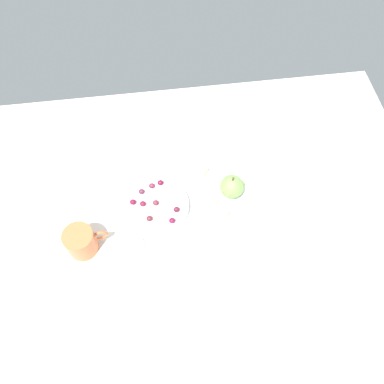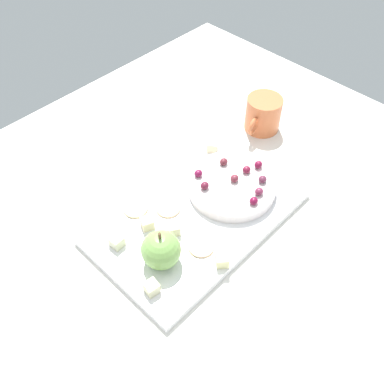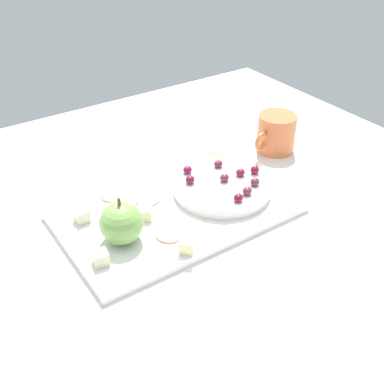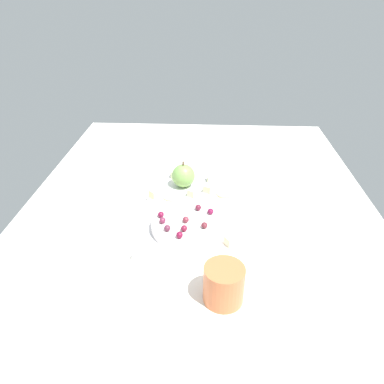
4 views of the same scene
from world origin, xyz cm
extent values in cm
cube|color=silver|center=(0.00, 0.00, 2.21)|extent=(125.57, 97.46, 4.42)
cube|color=white|center=(-4.90, 2.24, 5.19)|extent=(39.41, 24.22, 1.54)
cylinder|color=white|center=(-14.27, 2.62, 7.07)|extent=(17.38, 17.38, 2.23)
sphere|color=#7CAE53|center=(6.78, 4.91, 9.36)|extent=(6.81, 6.81, 6.81)
cylinder|color=brown|center=(6.78, 4.91, 13.36)|extent=(0.50, 0.50, 1.20)
cube|color=beige|center=(10.04, -3.19, 7.04)|extent=(2.32, 2.32, 2.17)
cube|color=beige|center=(-0.18, 12.70, 7.04)|extent=(3.06, 3.06, 2.17)
cube|color=beige|center=(1.09, 2.02, 7.04)|extent=(2.98, 2.98, 2.17)
cube|color=beige|center=(-19.98, -7.77, 7.04)|extent=(3.00, 3.00, 2.17)
cube|color=beige|center=(11.88, 7.95, 7.04)|extent=(2.48, 2.48, 2.17)
cube|color=beige|center=(3.55, -2.37, 7.04)|extent=(2.85, 2.85, 2.17)
cylinder|color=#D9B48C|center=(-2.01, -2.70, 6.15)|extent=(4.62, 4.62, 0.40)
cylinder|color=#DCBF86|center=(2.37, -7.08, 6.15)|extent=(4.62, 4.62, 0.40)
cylinder|color=#E3B68E|center=(0.09, 7.82, 6.15)|extent=(4.62, 4.62, 0.40)
ellipsoid|color=maroon|center=(-20.77, 3.83, 8.97)|extent=(1.69, 1.52, 1.58)
ellipsoid|color=maroon|center=(-10.74, -3.13, 8.89)|extent=(1.69, 1.52, 1.42)
ellipsoid|color=maroon|center=(-18.12, 2.98, 8.89)|extent=(1.69, 1.52, 1.42)
ellipsoid|color=maroon|center=(-14.62, 2.83, 8.93)|extent=(1.69, 1.52, 1.49)
ellipsoid|color=maroon|center=(-9.21, 0.04, 8.94)|extent=(1.69, 1.52, 1.52)
ellipsoid|color=maroon|center=(-15.26, 8.37, 8.93)|extent=(1.69, 1.52, 1.48)
ellipsoid|color=maroon|center=(-16.66, -1.72, 8.88)|extent=(1.69, 1.52, 1.40)
ellipsoid|color=maroon|center=(-12.76, 9.09, 8.90)|extent=(1.69, 1.52, 1.44)
ellipsoid|color=#63283F|center=(-18.22, 6.89, 8.91)|extent=(1.69, 1.52, 1.45)
cylinder|color=#D66E3F|center=(-34.92, -5.85, 8.38)|extent=(7.99, 7.99, 7.92)
torus|color=#D66E3F|center=(-29.84, -4.74, 8.38)|extent=(4.08, 1.64, 4.00)
camera|label=1|loc=(-11.69, -50.85, 104.26)|focal=37.50mm
camera|label=2|loc=(32.40, 36.96, 69.89)|focal=40.55mm
camera|label=3|loc=(30.60, 59.38, 54.27)|focal=45.14mm
camera|label=4|loc=(-85.34, -2.28, 59.11)|focal=33.61mm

